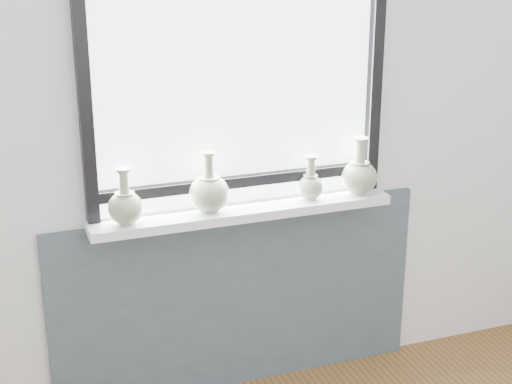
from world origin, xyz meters
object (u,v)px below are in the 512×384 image
object	(u,v)px
windowsill	(243,211)
vase_d	(359,175)
vase_b	(209,192)
vase_c	(310,185)
vase_a	(125,206)

from	to	relation	value
windowsill	vase_d	distance (m)	0.55
windowsill	vase_b	distance (m)	0.18
windowsill	vase_b	xyz separation A→B (m)	(-0.15, 0.00, 0.11)
vase_b	vase_c	distance (m)	0.46
vase_a	vase_d	bearing A→B (deg)	0.62
windowsill	vase_a	xyz separation A→B (m)	(-0.50, -0.02, 0.10)
windowsill	vase_a	bearing A→B (deg)	-178.01
vase_a	vase_c	distance (m)	0.81
vase_c	vase_d	distance (m)	0.24
vase_c	windowsill	bearing A→B (deg)	179.51
vase_b	vase_d	world-z (taller)	vase_b
vase_b	vase_d	distance (m)	0.69
windowsill	vase_a	size ratio (longest dim) A/B	5.68
windowsill	vase_a	distance (m)	0.51
vase_c	vase_d	world-z (taller)	vase_d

